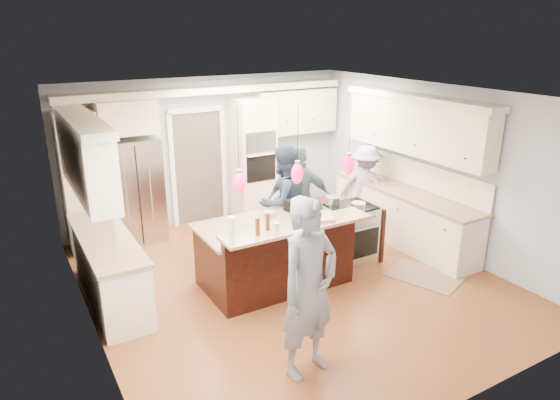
% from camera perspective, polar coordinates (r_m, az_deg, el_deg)
% --- Properties ---
extents(ground_plane, '(6.00, 6.00, 0.00)m').
position_cam_1_polar(ground_plane, '(7.44, 1.37, -9.17)').
color(ground_plane, brown).
rests_on(ground_plane, ground).
extents(room_shell, '(5.54, 6.04, 2.72)m').
position_cam_1_polar(room_shell, '(6.77, 1.49, 4.51)').
color(room_shell, '#B2BCC6').
rests_on(room_shell, ground).
extents(refrigerator, '(0.90, 0.70, 1.80)m').
position_cam_1_polar(refrigerator, '(8.83, -16.37, 1.03)').
color(refrigerator, '#B7B7BC').
rests_on(refrigerator, ground).
extents(oven_column, '(0.72, 0.69, 2.30)m').
position_cam_1_polar(oven_column, '(9.54, -3.08, 4.70)').
color(oven_column, '#FBEACC').
rests_on(oven_column, ground).
extents(back_upper_cabinets, '(5.30, 0.61, 2.54)m').
position_cam_1_polar(back_upper_cabinets, '(8.95, -12.03, 6.75)').
color(back_upper_cabinets, '#FBEACC').
rests_on(back_upper_cabinets, ground).
extents(right_counter_run, '(0.64, 3.10, 2.51)m').
position_cam_1_polar(right_counter_run, '(8.67, 14.31, 1.97)').
color(right_counter_run, '#FBEACC').
rests_on(right_counter_run, ground).
extents(left_cabinets, '(0.64, 2.30, 2.51)m').
position_cam_1_polar(left_cabinets, '(6.91, -19.83, -3.01)').
color(left_cabinets, '#FBEACC').
rests_on(left_cabinets, ground).
extents(kitchen_island, '(2.10, 1.46, 1.12)m').
position_cam_1_polar(kitchen_island, '(7.16, -0.60, -5.98)').
color(kitchen_island, black).
rests_on(kitchen_island, ground).
extents(island_range, '(0.82, 0.71, 0.92)m').
position_cam_1_polar(island_range, '(7.96, 8.01, -3.76)').
color(island_range, '#B7B7BC').
rests_on(island_range, ground).
extents(pendant_lights, '(1.75, 0.15, 1.03)m').
position_cam_1_polar(pendant_lights, '(6.23, 1.98, 3.07)').
color(pendant_lights, black).
rests_on(pendant_lights, ground).
extents(person_bar_end, '(0.80, 0.60, 1.98)m').
position_cam_1_polar(person_bar_end, '(5.21, 3.33, -10.08)').
color(person_bar_end, slate).
rests_on(person_bar_end, ground).
extents(person_far_left, '(0.98, 0.82, 1.82)m').
position_cam_1_polar(person_far_left, '(7.90, 0.35, -0.20)').
color(person_far_left, '#293950').
rests_on(person_far_left, ground).
extents(person_far_right, '(1.13, 0.83, 1.78)m').
position_cam_1_polar(person_far_right, '(8.06, 2.23, 0.03)').
color(person_far_right, '#496667').
rests_on(person_far_right, ground).
extents(person_range_side, '(1.00, 1.15, 1.55)m').
position_cam_1_polar(person_range_side, '(9.21, 9.76, 1.45)').
color(person_range_side, '#8E7FAB').
rests_on(person_range_side, ground).
extents(floor_rug, '(1.03, 1.21, 0.01)m').
position_cam_1_polar(floor_rug, '(7.85, 16.17, -8.34)').
color(floor_rug, olive).
rests_on(floor_rug, ground).
extents(water_bottle, '(0.09, 0.09, 0.31)m').
position_cam_1_polar(water_bottle, '(5.92, -5.53, -3.31)').
color(water_bottle, silver).
rests_on(water_bottle, kitchen_island).
extents(beer_bottle_a, '(0.06, 0.06, 0.22)m').
position_cam_1_polar(beer_bottle_a, '(6.07, -2.58, -3.11)').
color(beer_bottle_a, '#4E240D').
rests_on(beer_bottle_a, kitchen_island).
extents(beer_bottle_b, '(0.07, 0.07, 0.23)m').
position_cam_1_polar(beer_bottle_b, '(6.08, -2.58, -3.02)').
color(beer_bottle_b, '#4E240D').
rests_on(beer_bottle_b, kitchen_island).
extents(beer_bottle_c, '(0.07, 0.07, 0.22)m').
position_cam_1_polar(beer_bottle_c, '(6.22, -1.42, -2.52)').
color(beer_bottle_c, '#4E240D').
rests_on(beer_bottle_c, kitchen_island).
extents(drink_can, '(0.07, 0.07, 0.11)m').
position_cam_1_polar(drink_can, '(6.21, -0.33, -3.12)').
color(drink_can, '#B7B7BC').
rests_on(drink_can, kitchen_island).
extents(cutting_board, '(0.60, 0.49, 0.04)m').
position_cam_1_polar(cutting_board, '(6.62, 3.80, -2.03)').
color(cutting_board, tan).
rests_on(cutting_board, kitchen_island).
extents(pot_large, '(0.22, 0.22, 0.13)m').
position_cam_1_polar(pot_large, '(7.77, 6.01, -0.05)').
color(pot_large, '#B7B7BC').
rests_on(pot_large, island_range).
extents(pot_small, '(0.22, 0.22, 0.11)m').
position_cam_1_polar(pot_small, '(7.61, 8.94, -0.69)').
color(pot_small, '#B7B7BC').
rests_on(pot_small, island_range).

